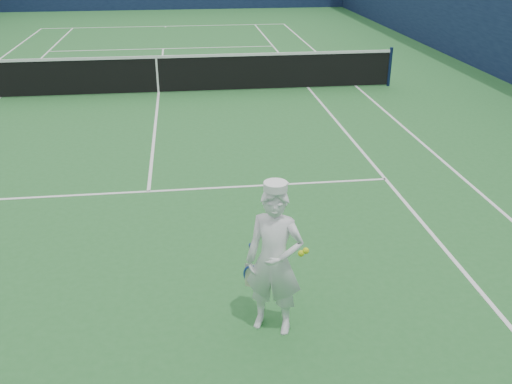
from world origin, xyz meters
TOP-DOWN VIEW (x-y plane):
  - ground at (0.00, 0.00)m, footprint 80.00×80.00m
  - court_markings at (0.00, 0.00)m, footprint 11.03×23.83m
  - windscreen_fence at (0.00, 0.00)m, footprint 20.12×36.12m
  - tennis_net at (0.00, 0.00)m, footprint 12.88×0.09m
  - tennis_player at (1.52, -10.20)m, footprint 0.72×0.71m

SIDE VIEW (x-z plane):
  - ground at x=0.00m, z-range 0.00..0.00m
  - court_markings at x=0.00m, z-range 0.00..0.01m
  - tennis_net at x=0.00m, z-range 0.02..1.09m
  - tennis_player at x=1.52m, z-range -0.02..1.72m
  - windscreen_fence at x=0.00m, z-range 0.00..4.00m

